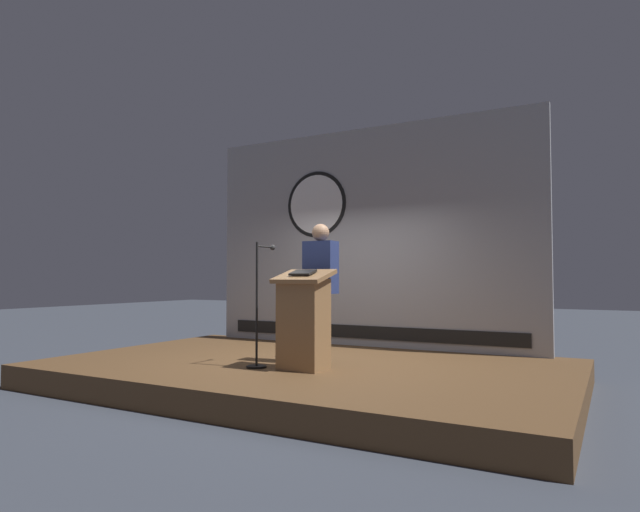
# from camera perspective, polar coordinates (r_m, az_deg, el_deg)

# --- Properties ---
(ground_plane) EXTENTS (40.00, 40.00, 0.00)m
(ground_plane) POSITION_cam_1_polar(r_m,az_deg,el_deg) (7.05, -1.40, -13.53)
(ground_plane) COLOR #383D47
(stage_platform) EXTENTS (6.40, 4.00, 0.30)m
(stage_platform) POSITION_cam_1_polar(r_m,az_deg,el_deg) (7.02, -1.40, -12.33)
(stage_platform) COLOR brown
(stage_platform) RESTS_ON ground
(banner_display) EXTENTS (5.46, 0.12, 3.45)m
(banner_display) POSITION_cam_1_polar(r_m,az_deg,el_deg) (8.59, 4.72, 2.03)
(banner_display) COLOR #9E9EA3
(banner_display) RESTS_ON stage_platform
(podium) EXTENTS (0.64, 0.50, 1.18)m
(podium) POSITION_cam_1_polar(r_m,az_deg,el_deg) (6.36, -1.75, -6.83)
(podium) COLOR olive
(podium) RESTS_ON stage_platform
(speaker_person) EXTENTS (0.40, 0.26, 1.75)m
(speaker_person) POSITION_cam_1_polar(r_m,az_deg,el_deg) (6.78, 0.06, -3.79)
(speaker_person) COLOR black
(speaker_person) RESTS_ON stage_platform
(microphone_stand) EXTENTS (0.24, 0.49, 1.50)m
(microphone_stand) POSITION_cam_1_polar(r_m,az_deg,el_deg) (6.58, -6.47, -7.06)
(microphone_stand) COLOR black
(microphone_stand) RESTS_ON stage_platform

